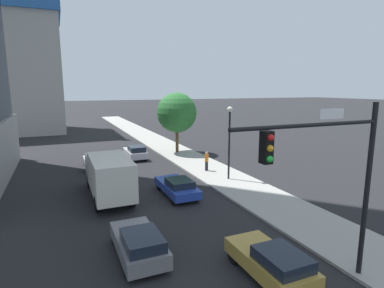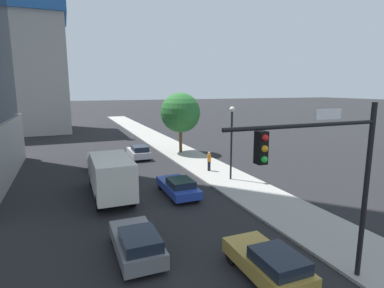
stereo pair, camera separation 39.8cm
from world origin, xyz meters
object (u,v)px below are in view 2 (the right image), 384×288
construction_building (26,59)px  street_lamp (232,132)px  car_blue (178,186)px  car_white (98,161)px  box_truck (110,173)px  street_tree (180,113)px  car_gray (137,243)px  traffic_light_pole (328,166)px  car_silver (139,152)px  car_gold (269,263)px  pedestrian_orange_shirt (209,161)px

construction_building → street_lamp: 44.20m
car_blue → car_white: (-4.52, 10.31, -0.01)m
box_truck → street_tree: bearing=51.4°
street_tree → car_gray: size_ratio=1.65×
construction_building → box_truck: bearing=-78.0°
traffic_light_pole → car_gray: traffic_light_pole is taller
car_silver → box_truck: box_truck is taller
car_white → traffic_light_pole: bearing=-75.2°
car_gold → box_truck: box_truck is taller
car_gray → car_gold: car_gray is taller
car_silver → box_truck: 12.20m
street_lamp → pedestrian_orange_shirt: 4.34m
car_silver → traffic_light_pole: bearing=-86.8°
street_tree → street_lamp: bearing=-89.7°
construction_building → car_blue: (12.91, -41.16, -11.85)m
car_white → pedestrian_orange_shirt: pedestrian_orange_shirt is taller
car_gray → car_silver: (4.52, 19.92, 0.00)m
car_gray → box_truck: bearing=90.0°
street_lamp → car_white: (-9.76, 8.56, -3.40)m
street_lamp → car_white: 13.42m
traffic_light_pole → car_gray: (-5.89, 4.91, -4.16)m
street_tree → car_white: street_tree is taller
street_lamp → car_blue: 6.48m
car_silver → box_truck: bearing=-111.8°
car_blue → car_gold: bearing=-90.0°
construction_building → car_gray: 50.37m
traffic_light_pole → car_white: bearing=104.8°
construction_building → car_silver: size_ratio=7.64×
street_lamp → car_gray: 13.59m
street_tree → car_gray: 23.28m
car_blue → car_silver: car_silver is taller
car_white → car_silver: (4.52, 2.52, 0.05)m
street_lamp → pedestrian_orange_shirt: (-0.53, 3.08, -3.01)m
car_gray → pedestrian_orange_shirt: size_ratio=2.40×
construction_building → street_tree: 33.79m
street_lamp → car_silver: size_ratio=1.46×
construction_building → pedestrian_orange_shirt: bearing=-64.1°
street_tree → car_blue: (-5.17, -13.68, -4.13)m
street_lamp → car_silver: 12.70m
street_tree → car_gold: (-5.17, -24.39, -4.07)m
car_gold → box_truck: 13.10m
car_white → car_gold: bearing=-77.9°
car_gold → street_lamp: bearing=67.2°
car_silver → car_gold: bearing=-90.0°
car_blue → traffic_light_pole: bearing=-83.5°
pedestrian_orange_shirt → car_gray: bearing=-127.7°
construction_building → car_gold: 54.74m
construction_building → car_silver: (12.91, -28.33, -11.80)m
car_gold → pedestrian_orange_shirt: (4.71, 15.55, 0.32)m
construction_building → car_gray: construction_building is taller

